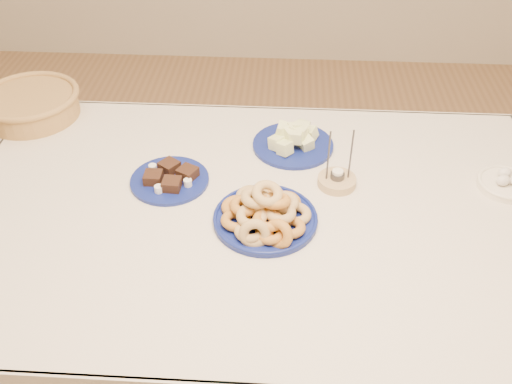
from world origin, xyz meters
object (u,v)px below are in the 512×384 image
(donut_platter, at_px, (265,214))
(melon_plate, at_px, (294,140))
(brownie_plate, at_px, (170,179))
(wicker_basket, at_px, (30,103))
(candle_holder, at_px, (337,180))
(dining_table, at_px, (257,236))
(egg_bowl, at_px, (506,183))

(donut_platter, bearing_deg, melon_plate, 78.73)
(brownie_plate, bearing_deg, melon_plate, 29.30)
(wicker_basket, relative_size, candle_holder, 2.10)
(dining_table, relative_size, egg_bowl, 8.35)
(dining_table, xyz_separation_m, melon_plate, (0.10, 0.31, 0.14))
(donut_platter, height_order, brownie_plate, donut_platter)
(donut_platter, relative_size, candle_holder, 1.66)
(egg_bowl, bearing_deg, candle_holder, -178.07)
(egg_bowl, bearing_deg, wicker_basket, 168.43)
(dining_table, height_order, brownie_plate, brownie_plate)
(dining_table, xyz_separation_m, donut_platter, (0.03, -0.06, 0.14))
(melon_plate, distance_m, candle_holder, 0.23)
(donut_platter, distance_m, wicker_basket, 0.97)
(wicker_basket, bearing_deg, dining_table, -29.21)
(dining_table, distance_m, brownie_plate, 0.31)
(donut_platter, xyz_separation_m, melon_plate, (0.07, 0.36, -0.00))
(brownie_plate, bearing_deg, donut_platter, -29.43)
(melon_plate, xyz_separation_m, brownie_plate, (-0.36, -0.20, -0.02))
(egg_bowl, bearing_deg, donut_platter, -164.19)
(dining_table, xyz_separation_m, candle_holder, (0.23, 0.12, 0.12))
(donut_platter, distance_m, melon_plate, 0.37)
(wicker_basket, bearing_deg, egg_bowl, -11.57)
(melon_plate, distance_m, brownie_plate, 0.41)
(donut_platter, distance_m, egg_bowl, 0.72)
(dining_table, height_order, melon_plate, melon_plate)
(dining_table, relative_size, candle_holder, 9.16)
(dining_table, relative_size, donut_platter, 5.50)
(brownie_plate, distance_m, wicker_basket, 0.64)
(melon_plate, relative_size, wicker_basket, 0.67)
(donut_platter, distance_m, brownie_plate, 0.33)
(wicker_basket, xyz_separation_m, candle_holder, (1.03, -0.33, -0.03))
(wicker_basket, height_order, candle_holder, candle_holder)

